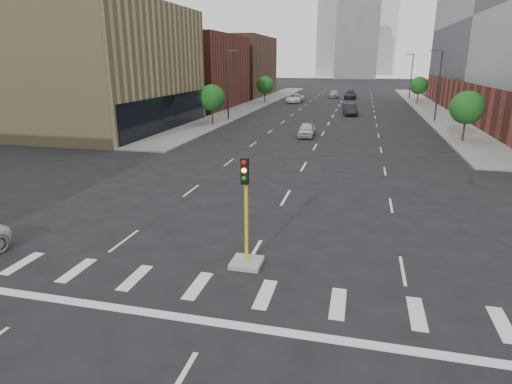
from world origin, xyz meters
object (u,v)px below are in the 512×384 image
at_px(car_mid_right, 350,109).
at_px(car_distant, 334,94).
at_px(car_far_left, 295,98).
at_px(median_traffic_signal, 246,243).
at_px(car_deep_right, 350,95).
at_px(car_near_left, 307,130).

height_order(car_mid_right, car_distant, car_distant).
xyz_separation_m(car_far_left, car_distant, (6.49, 13.66, 0.02)).
height_order(median_traffic_signal, car_distant, median_traffic_signal).
xyz_separation_m(median_traffic_signal, car_deep_right, (1.50, 79.62, -0.13)).
xyz_separation_m(car_deep_right, car_distant, (-3.60, 2.37, 0.00)).
bearing_deg(car_far_left, car_near_left, -77.66).
xyz_separation_m(car_mid_right, car_far_left, (-10.93, 17.43, -0.00)).
distance_m(car_near_left, car_distant, 51.49).
distance_m(median_traffic_signal, car_mid_right, 50.96).
distance_m(car_near_left, car_deep_right, 49.21).
xyz_separation_m(car_mid_right, car_distant, (-4.44, 31.09, 0.02)).
distance_m(car_mid_right, car_deep_right, 28.73).
relative_size(median_traffic_signal, car_distant, 0.88).
bearing_deg(car_distant, car_mid_right, -85.75).
height_order(car_mid_right, car_deep_right, car_deep_right).
bearing_deg(car_distant, median_traffic_signal, -92.41).
xyz_separation_m(car_far_left, car_deep_right, (10.08, 11.29, 0.02)).
xyz_separation_m(median_traffic_signal, car_distant, (-2.10, 82.00, -0.12)).
distance_m(car_near_left, car_mid_right, 20.76).
bearing_deg(car_far_left, car_deep_right, 49.96).
height_order(median_traffic_signal, car_mid_right, median_traffic_signal).
xyz_separation_m(car_mid_right, car_deep_right, (-0.84, 28.71, 0.02)).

